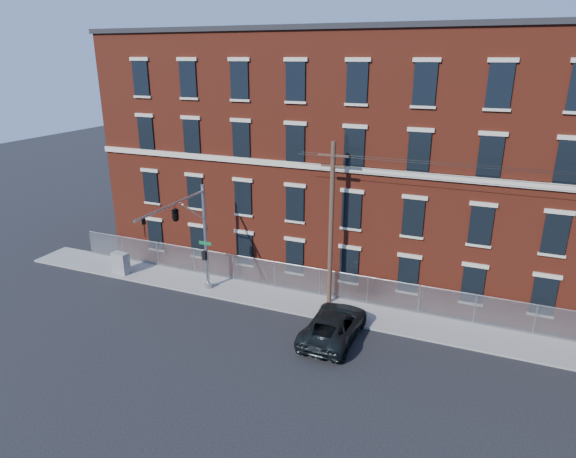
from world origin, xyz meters
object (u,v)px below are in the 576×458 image
(traffic_signal_mast, at_px, (183,222))
(utility_cabinet, at_px, (121,263))
(pickup_truck, at_px, (334,325))
(utility_pole_near, at_px, (331,223))

(traffic_signal_mast, xyz_separation_m, utility_cabinet, (-6.89, 2.02, -4.51))
(traffic_signal_mast, relative_size, utility_cabinet, 4.62)
(pickup_truck, distance_m, utility_cabinet, 16.49)
(traffic_signal_mast, xyz_separation_m, utility_pole_near, (8.00, 3.42, -0.05))
(traffic_signal_mast, height_order, pickup_truck, traffic_signal_mast)
(pickup_truck, height_order, utility_cabinet, utility_cabinet)
(utility_pole_near, xyz_separation_m, pickup_truck, (1.45, -3.65, -4.55))
(pickup_truck, bearing_deg, traffic_signal_mast, -0.18)
(pickup_truck, xyz_separation_m, utility_cabinet, (-16.34, 2.25, 0.09))
(utility_pole_near, relative_size, pickup_truck, 1.77)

